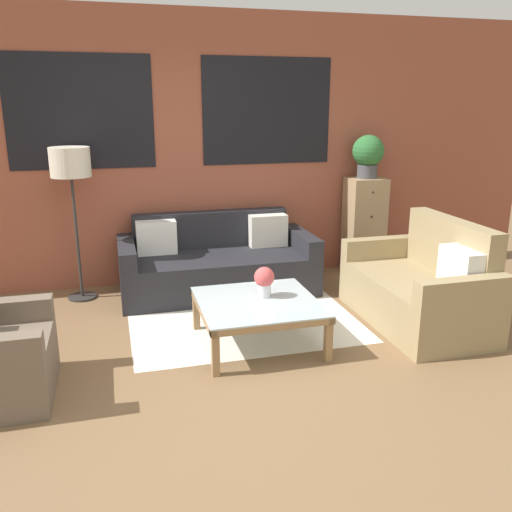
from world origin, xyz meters
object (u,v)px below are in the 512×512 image
object	(u,v)px
floor_lamp	(71,169)
drawer_cabinet	(364,225)
coffee_table	(258,307)
couch_dark	(217,265)
potted_plant	(368,154)
flower_vase	(264,280)
settee_vintage	(422,289)

from	to	relation	value
floor_lamp	drawer_cabinet	distance (m)	3.21
floor_lamp	coffee_table	bearing A→B (deg)	-46.62
couch_dark	coffee_table	world-z (taller)	couch_dark
couch_dark	potted_plant	bearing A→B (deg)	7.70
drawer_cabinet	potted_plant	distance (m)	0.80
drawer_cabinet	potted_plant	xyz separation A→B (m)	(0.00, 0.00, 0.80)
couch_dark	potted_plant	distance (m)	2.07
flower_vase	couch_dark	bearing A→B (deg)	96.07
couch_dark	settee_vintage	distance (m)	2.05
drawer_cabinet	potted_plant	world-z (taller)	potted_plant
coffee_table	floor_lamp	size ratio (longest dim) A/B	0.63
coffee_table	drawer_cabinet	size ratio (longest dim) A/B	0.87
coffee_table	flower_vase	size ratio (longest dim) A/B	3.74
floor_lamp	flower_vase	bearing A→B (deg)	-43.62
settee_vintage	drawer_cabinet	bearing A→B (deg)	83.03
floor_lamp	drawer_cabinet	world-z (taller)	floor_lamp
couch_dark	flower_vase	xyz separation A→B (m)	(0.14, -1.29, 0.24)
floor_lamp	potted_plant	distance (m)	3.12
couch_dark	floor_lamp	distance (m)	1.69
settee_vintage	drawer_cabinet	distance (m)	1.58
couch_dark	drawer_cabinet	bearing A→B (deg)	7.70
potted_plant	settee_vintage	bearing A→B (deg)	-96.97
flower_vase	potted_plant	bearing A→B (deg)	43.24
coffee_table	drawer_cabinet	distance (m)	2.35
drawer_cabinet	flower_vase	xyz separation A→B (m)	(-1.62, -1.53, -0.03)
floor_lamp	potted_plant	bearing A→B (deg)	1.92
couch_dark	potted_plant	size ratio (longest dim) A/B	4.16
settee_vintage	flower_vase	world-z (taller)	settee_vintage
settee_vintage	flower_vase	xyz separation A→B (m)	(-1.43, 0.02, 0.20)
floor_lamp	drawer_cabinet	bearing A→B (deg)	1.92
couch_dark	drawer_cabinet	distance (m)	1.80
flower_vase	settee_vintage	bearing A→B (deg)	-0.83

